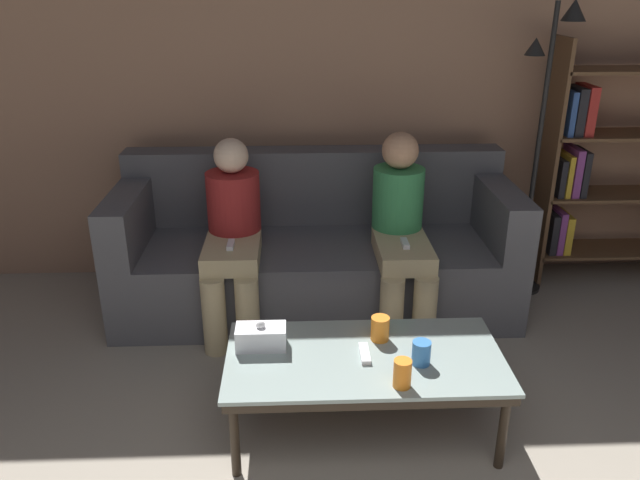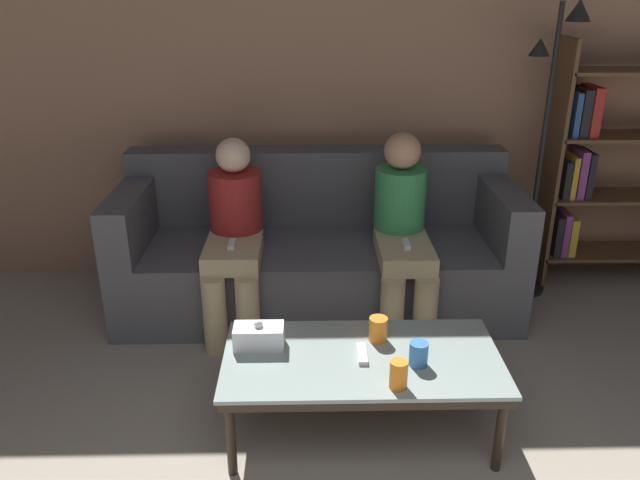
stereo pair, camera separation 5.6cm
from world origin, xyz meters
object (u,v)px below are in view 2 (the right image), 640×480
Objects in this scene: tissue_box at (259,336)px; seated_person_left_end at (234,231)px; cup_far_center at (419,354)px; coffee_table at (362,364)px; cup_near_right at (378,329)px; cup_near_left at (399,374)px; bookshelf at (605,168)px; couch at (318,252)px; game_remote at (362,354)px; standing_lamp at (548,123)px; seated_person_mid_left at (402,228)px.

seated_person_left_end reaches higher than tissue_box.
coffee_table is at bearing 163.07° from cup_far_center.
cup_near_right is 0.10× the size of seated_person_left_end.
cup_near_left reaches higher than cup_far_center.
tissue_box is 0.14× the size of bookshelf.
seated_person_left_end is at bearing -167.37° from bookshelf.
cup_far_center is (0.15, -0.20, -0.00)m from cup_near_right.
seated_person_left_end reaches higher than couch.
cup_far_center reaches higher than coffee_table.
couch is at bearing 106.73° from cup_far_center.
coffee_table is 0.75× the size of bookshelf.
coffee_table is at bearing -82.36° from couch.
tissue_box reaches higher than cup_near_right.
couch reaches higher than cup_near_left.
couch is 22.57× the size of cup_far_center.
couch is at bearing 102.53° from cup_near_right.
game_remote is (-0.08, -0.13, -0.05)m from cup_near_right.
coffee_table is 1.10× the size of seated_person_left_end.
coffee_table is at bearing -131.07° from standing_lamp.
tissue_box is (-0.57, 0.31, -0.01)m from cup_near_left.
tissue_box is (-0.53, -0.04, -0.00)m from cup_near_right.
standing_lamp reaches higher than coffee_table.
couch is 19.80× the size of cup_near_left.
seated_person_mid_left reaches higher than tissue_box.
seated_person_mid_left reaches higher than game_remote.
standing_lamp is (1.38, 0.14, 0.77)m from couch.
bookshelf is at bearing 34.23° from tissue_box.
tissue_box reaches higher than game_remote.
game_remote is 0.09× the size of bookshelf.
seated_person_left_end is (-0.65, 1.01, 0.22)m from coffee_table.
bookshelf is at bearing 17.01° from standing_lamp.
bookshelf is 1.47× the size of seated_person_left_end.
cup_near_left is 1.46m from seated_person_left_end.
seated_person_mid_left reaches higher than cup_far_center.
coffee_table is 11.40× the size of cup_far_center.
cup_far_center is at bearing 55.67° from cup_near_left.
bookshelf reaches higher than cup_far_center.
game_remote is (-0.12, 0.23, -0.05)m from cup_near_left.
seated_person_left_end is (-1.86, -0.38, -0.53)m from standing_lamp.
cup_near_left is 0.36m from cup_near_right.
seated_person_left_end is at bearing 122.49° from game_remote.
coffee_table is 10.72× the size of cup_near_right.
cup_near_right is 0.07× the size of bookshelf.
couch is 1.39m from cup_far_center.
cup_near_right is 1.82m from standing_lamp.
bookshelf is (1.68, 1.53, 0.38)m from game_remote.
seated_person_mid_left reaches higher than cup_near_right.
cup_far_center is 0.24m from game_remote.
cup_near_right is 1.15m from seated_person_left_end.
couch is 1.27m from game_remote.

